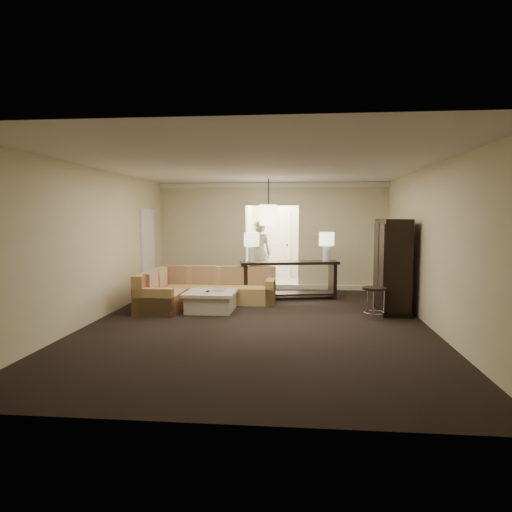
# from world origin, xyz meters

# --- Properties ---
(ground) EXTENTS (8.00, 8.00, 0.00)m
(ground) POSITION_xyz_m (0.00, 0.00, 0.00)
(ground) COLOR black
(ground) RESTS_ON ground
(wall_back) EXTENTS (6.00, 0.04, 2.80)m
(wall_back) POSITION_xyz_m (0.00, 4.00, 1.40)
(wall_back) COLOR beige
(wall_back) RESTS_ON ground
(wall_front) EXTENTS (6.00, 0.04, 2.80)m
(wall_front) POSITION_xyz_m (0.00, -4.00, 1.40)
(wall_front) COLOR beige
(wall_front) RESTS_ON ground
(wall_left) EXTENTS (0.04, 8.00, 2.80)m
(wall_left) POSITION_xyz_m (-3.00, 0.00, 1.40)
(wall_left) COLOR beige
(wall_left) RESTS_ON ground
(wall_right) EXTENTS (0.04, 8.00, 2.80)m
(wall_right) POSITION_xyz_m (3.00, 0.00, 1.40)
(wall_right) COLOR beige
(wall_right) RESTS_ON ground
(ceiling) EXTENTS (6.00, 8.00, 0.02)m
(ceiling) POSITION_xyz_m (0.00, 0.00, 2.80)
(ceiling) COLOR silver
(ceiling) RESTS_ON wall_back
(crown_molding) EXTENTS (6.00, 0.10, 0.12)m
(crown_molding) POSITION_xyz_m (0.00, 3.95, 2.73)
(crown_molding) COLOR white
(crown_molding) RESTS_ON wall_back
(baseboard) EXTENTS (6.00, 0.10, 0.12)m
(baseboard) POSITION_xyz_m (0.00, 3.95, 0.06)
(baseboard) COLOR white
(baseboard) RESTS_ON ground
(side_door) EXTENTS (0.05, 0.90, 2.10)m
(side_door) POSITION_xyz_m (-2.97, 2.80, 1.05)
(side_door) COLOR white
(side_door) RESTS_ON ground
(foyer) EXTENTS (1.44, 2.02, 2.80)m
(foyer) POSITION_xyz_m (0.00, 5.34, 1.30)
(foyer) COLOR beige
(foyer) RESTS_ON ground
(sectional_sofa) EXTENTS (2.66, 2.12, 0.79)m
(sectional_sofa) POSITION_xyz_m (-1.45, 1.64, 0.32)
(sectional_sofa) COLOR brown
(sectional_sofa) RESTS_ON ground
(coffee_table) EXTENTS (1.01, 1.01, 0.42)m
(coffee_table) POSITION_xyz_m (-1.05, 1.00, 0.21)
(coffee_table) COLOR beige
(coffee_table) RESTS_ON ground
(console_table) EXTENTS (2.33, 0.96, 0.88)m
(console_table) POSITION_xyz_m (0.50, 2.53, 0.52)
(console_table) COLOR black
(console_table) RESTS_ON ground
(armoire) EXTENTS (0.56, 1.30, 1.87)m
(armoire) POSITION_xyz_m (2.59, 1.31, 0.89)
(armoire) COLOR black
(armoire) RESTS_ON ground
(drink_table) EXTENTS (0.47, 0.47, 0.59)m
(drink_table) POSITION_xyz_m (2.16, 0.66, 0.42)
(drink_table) COLOR black
(drink_table) RESTS_ON ground
(table_lamp_left) EXTENTS (0.35, 0.35, 0.67)m
(table_lamp_left) POSITION_xyz_m (-0.36, 2.35, 1.33)
(table_lamp_left) COLOR silver
(table_lamp_left) RESTS_ON console_table
(table_lamp_right) EXTENTS (0.35, 0.35, 0.67)m
(table_lamp_right) POSITION_xyz_m (1.36, 2.70, 1.33)
(table_lamp_right) COLOR silver
(table_lamp_right) RESTS_ON console_table
(pendant_light) EXTENTS (0.38, 0.38, 1.09)m
(pendant_light) POSITION_xyz_m (0.00, 2.70, 1.95)
(pendant_light) COLOR black
(pendant_light) RESTS_ON ceiling
(person) EXTENTS (0.79, 0.59, 2.01)m
(person) POSITION_xyz_m (-0.37, 4.30, 1.01)
(person) COLOR silver
(person) RESTS_ON ground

